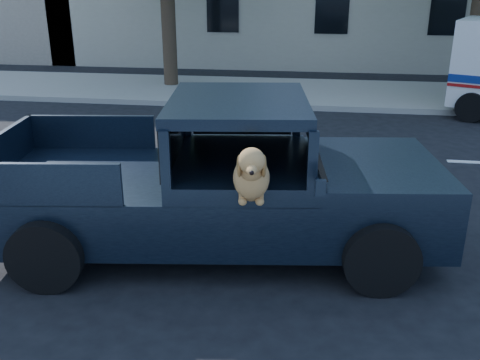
{
  "coord_description": "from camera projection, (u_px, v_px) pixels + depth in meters",
  "views": [
    {
      "loc": [
        0.63,
        -6.91,
        3.37
      ],
      "look_at": [
        -0.22,
        -1.06,
        1.11
      ],
      "focal_mm": 40.0,
      "sensor_mm": 36.0,
      "label": 1
    }
  ],
  "objects": [
    {
      "name": "far_sidewalk",
      "position": [
        296.0,
        93.0,
        16.16
      ],
      "size": [
        60.0,
        4.0,
        0.15
      ],
      "primitive_type": "cube",
      "color": "gray",
      "rests_on": "ground"
    },
    {
      "name": "ground",
      "position": [
        266.0,
        227.0,
        7.68
      ],
      "size": [
        120.0,
        120.0,
        0.0
      ],
      "primitive_type": "plane",
      "color": "black",
      "rests_on": "ground"
    },
    {
      "name": "lane_stripes",
      "position": [
        384.0,
        158.0,
        10.55
      ],
      "size": [
        21.6,
        0.14,
        0.01
      ],
      "primitive_type": null,
      "color": "silver",
      "rests_on": "ground"
    },
    {
      "name": "pickup_truck",
      "position": [
        211.0,
        200.0,
        6.89
      ],
      "size": [
        5.8,
        3.08,
        1.99
      ],
      "rotation": [
        0.0,
        0.0,
        0.13
      ],
      "color": "black",
      "rests_on": "ground"
    }
  ]
}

